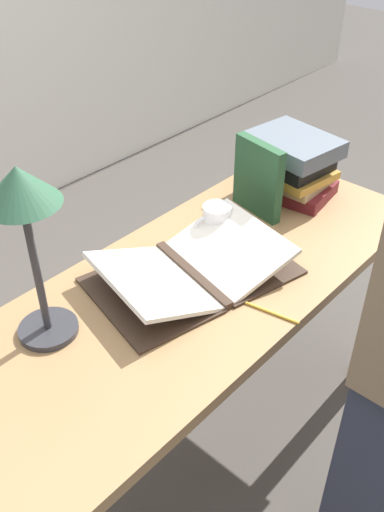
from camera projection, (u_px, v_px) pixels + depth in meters
name	position (u px, v px, depth m)	size (l,w,h in m)	color
ground_plane	(190.00, 460.00, 1.91)	(12.00, 12.00, 0.00)	#47423D
reading_desk	(189.00, 319.00, 1.52)	(1.51, 0.57, 0.76)	#937047
open_book	(192.00, 269.00, 1.47)	(0.57, 0.43, 0.09)	#38281E
book_stack_tall	(291.00, 165.00, 1.78)	(0.24, 0.29, 0.19)	maroon
book_standing_upright	(258.00, 178.00, 1.67)	(0.06, 0.18, 0.23)	#234C2D
reading_lamp	(24.00, 210.00, 1.12)	(0.16, 0.16, 0.43)	#2D2D33
coffee_mug	(216.00, 221.00, 1.61)	(0.11, 0.08, 0.09)	white
pencil	(268.00, 311.00, 1.37)	(0.04, 0.16, 0.01)	gold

